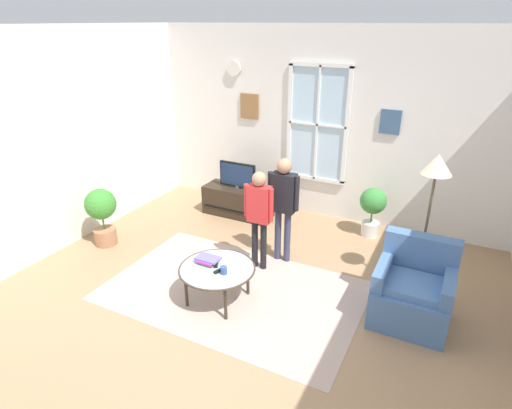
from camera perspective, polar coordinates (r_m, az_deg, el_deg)
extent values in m
cube|color=#9E7A56|center=(4.82, -3.16, -13.98)|extent=(6.19, 6.23, 0.02)
cube|color=silver|center=(6.62, 9.23, 10.40)|extent=(5.59, 0.12, 2.89)
cube|color=silver|center=(6.58, 8.34, 10.65)|extent=(0.91, 0.02, 1.73)
cube|color=white|center=(6.42, 8.75, 18.16)|extent=(0.97, 0.04, 0.06)
cube|color=white|center=(6.80, 7.86, 3.51)|extent=(0.97, 0.04, 0.06)
cube|color=white|center=(6.71, 4.56, 11.09)|extent=(0.06, 0.04, 1.73)
cube|color=white|center=(6.43, 12.16, 10.08)|extent=(0.06, 0.04, 1.73)
cube|color=white|center=(6.56, 8.28, 10.62)|extent=(0.03, 0.04, 1.73)
cube|color=white|center=(6.56, 8.28, 10.62)|extent=(0.91, 0.04, 0.03)
cube|color=olive|center=(6.98, -0.88, 13.11)|extent=(0.32, 0.03, 0.40)
cube|color=#38567A|center=(6.29, 17.67, 10.57)|extent=(0.28, 0.03, 0.34)
cylinder|color=silver|center=(7.02, -3.00, 17.90)|extent=(0.24, 0.04, 0.24)
cube|color=silver|center=(6.01, -28.00, 6.57)|extent=(0.12, 5.63, 2.89)
cube|color=tan|center=(5.08, -3.07, -11.54)|extent=(2.94, 1.86, 0.01)
cube|color=#2D2319|center=(6.84, -2.44, 0.43)|extent=(1.11, 0.44, 0.46)
cube|color=black|center=(6.69, -3.38, -0.80)|extent=(1.00, 0.02, 0.02)
cylinder|color=#4C4C4C|center=(6.75, -2.48, 2.44)|extent=(0.08, 0.08, 0.05)
cube|color=black|center=(6.68, -2.51, 4.04)|extent=(0.61, 0.05, 0.39)
cube|color=navy|center=(6.65, -2.63, 3.97)|extent=(0.57, 0.01, 0.35)
cube|color=#476B9E|center=(4.82, 20.14, -12.41)|extent=(0.76, 0.72, 0.42)
cube|color=#476B9E|center=(4.85, 21.37, -6.27)|extent=(0.76, 0.16, 0.45)
cube|color=#476B9E|center=(4.67, 16.78, -8.52)|extent=(0.12, 0.65, 0.20)
cube|color=#476B9E|center=(4.65, 24.61, -10.03)|extent=(0.12, 0.65, 0.20)
cube|color=#4D73AA|center=(4.64, 20.48, -10.23)|extent=(0.61, 0.50, 0.08)
cylinder|color=#99B2B7|center=(4.73, -5.29, -8.60)|extent=(0.83, 0.83, 0.02)
torus|color=#3F3328|center=(4.73, -5.29, -8.60)|extent=(0.85, 0.85, 0.02)
cylinder|color=#33281E|center=(5.13, -6.11, -8.57)|extent=(0.04, 0.04, 0.41)
cylinder|color=#33281E|center=(4.91, -1.10, -10.04)|extent=(0.04, 0.04, 0.41)
cylinder|color=#33281E|center=(4.79, -9.41, -11.37)|extent=(0.04, 0.04, 0.41)
cylinder|color=#33281E|center=(4.56, -4.14, -13.14)|extent=(0.04, 0.04, 0.41)
cube|color=#A9BB35|center=(4.82, -6.46, -7.68)|extent=(0.22, 0.15, 0.02)
cube|color=#B73DB6|center=(4.81, -6.48, -7.43)|extent=(0.21, 0.19, 0.03)
cube|color=#6661C5|center=(4.79, -6.49, -7.20)|extent=(0.27, 0.17, 0.02)
cylinder|color=#334C8C|center=(4.60, -4.39, -8.83)|extent=(0.07, 0.07, 0.09)
cube|color=black|center=(4.66, -4.98, -8.86)|extent=(0.08, 0.15, 0.02)
cube|color=black|center=(4.77, -5.40, -7.98)|extent=(0.10, 0.14, 0.02)
cylinder|color=#333851|center=(5.54, 2.97, -4.07)|extent=(0.09, 0.09, 0.71)
cylinder|color=#333851|center=(5.49, 4.24, -4.36)|extent=(0.09, 0.09, 0.71)
cube|color=black|center=(5.26, 3.77, 1.62)|extent=(0.31, 0.16, 0.50)
sphere|color=#A87A5B|center=(5.14, 3.87, 5.20)|extent=(0.19, 0.19, 0.19)
cylinder|color=black|center=(5.30, 1.91, 2.13)|extent=(0.06, 0.06, 0.45)
cylinder|color=black|center=(5.17, 5.51, 1.46)|extent=(0.06, 0.06, 0.45)
cylinder|color=black|center=(5.38, -0.17, -5.28)|extent=(0.08, 0.08, 0.66)
cylinder|color=black|center=(5.33, 1.02, -5.57)|extent=(0.08, 0.08, 0.66)
cube|color=red|center=(5.10, 0.44, 0.08)|extent=(0.28, 0.15, 0.47)
sphere|color=#A87A5B|center=(4.98, 0.45, 3.47)|extent=(0.18, 0.18, 0.18)
cylinder|color=red|center=(5.15, -1.31, 0.58)|extent=(0.06, 0.06, 0.42)
cylinder|color=red|center=(5.01, 2.04, -0.10)|extent=(0.06, 0.06, 0.42)
cylinder|color=silver|center=(6.46, 15.12, -3.16)|extent=(0.25, 0.25, 0.21)
cylinder|color=#4C7238|center=(6.38, 15.29, -1.71)|extent=(0.02, 0.02, 0.15)
sphere|color=#38853B|center=(6.28, 15.55, 0.48)|extent=(0.38, 0.38, 0.38)
cylinder|color=#9E6B4C|center=(6.36, -19.64, -4.07)|extent=(0.31, 0.31, 0.23)
cylinder|color=#4C7238|center=(6.28, -19.88, -2.45)|extent=(0.02, 0.02, 0.17)
sphere|color=#38842E|center=(6.16, -20.26, 0.04)|extent=(0.42, 0.42, 0.42)
cylinder|color=black|center=(5.45, 20.68, -10.44)|extent=(0.26, 0.26, 0.03)
cylinder|color=brown|center=(5.10, 21.82, -3.77)|extent=(0.03, 0.03, 1.45)
cone|color=beige|center=(4.80, 23.30, 5.03)|extent=(0.32, 0.32, 0.22)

